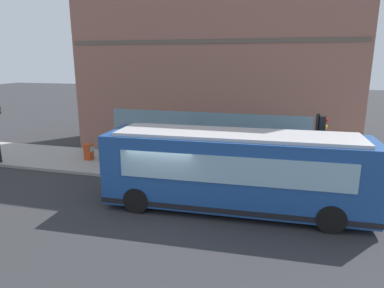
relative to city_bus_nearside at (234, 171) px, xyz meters
The scene contains 11 objects.
ground 3.05m from the city_bus_nearside, 103.07° to the left, with size 120.00×120.00×0.00m, color #2D2D30.
sidewalk_curb 5.10m from the city_bus_nearside, 31.59° to the left, with size 4.30×40.00×0.15m, color #9E9991.
building_corner 11.05m from the city_bus_nearside, 14.67° to the left, with size 6.97×16.56×12.12m.
city_bus_nearside is the anchor object (origin of this frame).
traffic_light_near_corner 4.12m from the city_bus_nearside, 53.17° to the right, with size 0.32×0.49×3.40m.
fire_hydrant 6.28m from the city_bus_nearside, 60.30° to the right, with size 0.35×0.35×0.74m.
pedestrian_near_building_entrance 7.22m from the city_bus_nearside, 48.33° to the left, with size 0.32×0.32×1.74m.
pedestrian_near_hydrant 4.45m from the city_bus_nearside, 24.97° to the left, with size 0.32×0.32×1.66m.
pedestrian_by_light_pole 7.74m from the city_bus_nearside, 54.34° to the right, with size 0.32×0.32×1.80m.
pedestrian_walking_along_curb 4.26m from the city_bus_nearside, 36.72° to the left, with size 0.32×0.32×1.62m.
newspaper_vending_box 9.84m from the city_bus_nearside, 65.15° to the left, with size 0.44×0.42×0.90m.
Camera 1 is at (-11.84, -4.21, 5.75)m, focal length 31.91 mm.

